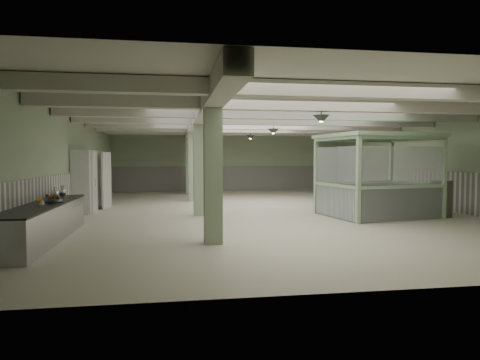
{
  "coord_description": "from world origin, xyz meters",
  "views": [
    {
      "loc": [
        -3.44,
        -15.99,
        2.03
      ],
      "look_at": [
        -1.27,
        -2.31,
        1.3
      ],
      "focal_mm": 32.0,
      "sensor_mm": 36.0,
      "label": 1
    }
  ],
  "objects": [
    {
      "name": "pitcher_near",
      "position": [
        -6.61,
        -2.95,
        1.06
      ],
      "size": [
        0.25,
        0.28,
        0.31
      ],
      "primitive_type": null,
      "rotation": [
        0.0,
        0.0,
        0.18
      ],
      "color": "#B4B4B8",
      "rests_on": "prep_counter"
    },
    {
      "name": "prep_counter",
      "position": [
        -6.54,
        -5.1,
        0.46
      ],
      "size": [
        0.91,
        5.19,
        0.91
      ],
      "color": "#B4B4B8",
      "rests_on": "floor"
    },
    {
      "name": "orange_bowl",
      "position": [
        -6.55,
        -5.36,
        0.94
      ],
      "size": [
        0.26,
        0.26,
        0.08
      ],
      "primitive_type": "cylinder",
      "rotation": [
        0.0,
        0.0,
        0.17
      ],
      "color": "#B2B2B7",
      "rests_on": "prep_counter"
    },
    {
      "name": "walkin_cooler",
      "position": [
        -6.62,
        0.95,
        1.2
      ],
      "size": [
        0.92,
        2.62,
        2.4
      ],
      "color": "silver",
      "rests_on": "floor"
    },
    {
      "name": "guard_booth",
      "position": [
        3.55,
        -2.15,
        1.88
      ],
      "size": [
        3.92,
        3.47,
        2.83
      ],
      "rotation": [
        0.0,
        0.0,
        0.16
      ],
      "color": "#A2C59D",
      "rests_on": "floor"
    },
    {
      "name": "pendant_mid",
      "position": [
        0.5,
        0.5,
        3.05
      ],
      "size": [
        0.44,
        0.44,
        0.22
      ],
      "primitive_type": "cone",
      "rotation": [
        3.14,
        0.0,
        0.0
      ],
      "color": "#2C392B",
      "rests_on": "ceiling"
    },
    {
      "name": "wall_front",
      "position": [
        0.0,
        -10.0,
        1.8
      ],
      "size": [
        14.0,
        0.02,
        3.6
      ],
      "primitive_type": "cube",
      "color": "#A6B792",
      "rests_on": "floor"
    },
    {
      "name": "beam_b",
      "position": [
        0.0,
        -5.0,
        3.42
      ],
      "size": [
        13.9,
        0.35,
        0.32
      ],
      "primitive_type": "cube",
      "color": "beige",
      "rests_on": "ceiling"
    },
    {
      "name": "beam_c",
      "position": [
        0.0,
        -2.5,
        3.42
      ],
      "size": [
        13.9,
        0.35,
        0.32
      ],
      "primitive_type": "cube",
      "color": "beige",
      "rests_on": "ceiling"
    },
    {
      "name": "pendant_front",
      "position": [
        0.5,
        -5.0,
        3.05
      ],
      "size": [
        0.44,
        0.44,
        0.22
      ],
      "primitive_type": "cone",
      "rotation": [
        3.14,
        0.0,
        0.0
      ],
      "color": "#2C392B",
      "rests_on": "ceiling"
    },
    {
      "name": "wainscot_left",
      "position": [
        -6.97,
        0.0,
        0.75
      ],
      "size": [
        0.05,
        19.9,
        1.5
      ],
      "primitive_type": "cube",
      "color": "white",
      "rests_on": "floor"
    },
    {
      "name": "girder",
      "position": [
        -2.5,
        0.0,
        3.38
      ],
      "size": [
        0.45,
        19.9,
        0.4
      ],
      "primitive_type": "cube",
      "color": "beige",
      "rests_on": "ceiling"
    },
    {
      "name": "beam_a",
      "position": [
        0.0,
        -7.5,
        3.42
      ],
      "size": [
        13.9,
        0.35,
        0.32
      ],
      "primitive_type": "cube",
      "color": "beige",
      "rests_on": "ceiling"
    },
    {
      "name": "beam_e",
      "position": [
        0.0,
        2.5,
        3.42
      ],
      "size": [
        13.9,
        0.35,
        0.32
      ],
      "primitive_type": "cube",
      "color": "beige",
      "rests_on": "ceiling"
    },
    {
      "name": "filing_cabinet",
      "position": [
        5.63,
        -2.7,
        0.62
      ],
      "size": [
        0.54,
        0.66,
        1.25
      ],
      "primitive_type": "cube",
      "rotation": [
        0.0,
        0.0,
        0.26
      ],
      "color": "#515345",
      "rests_on": "floor"
    },
    {
      "name": "pendant_back",
      "position": [
        0.5,
        5.5,
        3.05
      ],
      "size": [
        0.44,
        0.44,
        0.22
      ],
      "primitive_type": "cone",
      "rotation": [
        3.14,
        0.0,
        0.0
      ],
      "color": "#2C392B",
      "rests_on": "ceiling"
    },
    {
      "name": "beam_d",
      "position": [
        0.0,
        0.0,
        3.42
      ],
      "size": [
        13.9,
        0.35,
        0.32
      ],
      "primitive_type": "cube",
      "color": "beige",
      "rests_on": "ceiling"
    },
    {
      "name": "beam_f",
      "position": [
        0.0,
        5.0,
        3.42
      ],
      "size": [
        13.9,
        0.35,
        0.32
      ],
      "primitive_type": "cube",
      "color": "beige",
      "rests_on": "ceiling"
    },
    {
      "name": "ceiling",
      "position": [
        0.0,
        0.0,
        3.6
      ],
      "size": [
        14.0,
        20.0,
        0.02
      ],
      "primitive_type": "cube",
      "color": "beige",
      "rests_on": "wall_back"
    },
    {
      "name": "wainscot_right",
      "position": [
        6.97,
        0.0,
        0.75
      ],
      "size": [
        0.05,
        19.9,
        1.5
      ],
      "primitive_type": "cube",
      "color": "white",
      "rests_on": "floor"
    },
    {
      "name": "wall_left",
      "position": [
        -7.0,
        0.0,
        1.8
      ],
      "size": [
        0.02,
        20.0,
        3.6
      ],
      "primitive_type": "cube",
      "color": "#A6B792",
      "rests_on": "floor"
    },
    {
      "name": "wall_right",
      "position": [
        7.0,
        0.0,
        1.8
      ],
      "size": [
        0.02,
        20.0,
        3.6
      ],
      "primitive_type": "cube",
      "color": "#A6B792",
      "rests_on": "floor"
    },
    {
      "name": "column_c",
      "position": [
        -2.5,
        4.0,
        1.8
      ],
      "size": [
        0.42,
        0.42,
        3.6
      ],
      "primitive_type": "cube",
      "color": "#97AB8A",
      "rests_on": "floor"
    },
    {
      "name": "column_d",
      "position": [
        -2.5,
        8.0,
        1.8
      ],
      "size": [
        0.42,
        0.42,
        3.6
      ],
      "primitive_type": "cube",
      "color": "#97AB8A",
      "rests_on": "floor"
    },
    {
      "name": "wall_back",
      "position": [
        0.0,
        10.0,
        1.8
      ],
      "size": [
        14.0,
        0.02,
        3.6
      ],
      "primitive_type": "cube",
      "color": "#A6B792",
      "rests_on": "floor"
    },
    {
      "name": "beam_g",
      "position": [
        0.0,
        7.5,
        3.42
      ],
      "size": [
        13.9,
        0.35,
        0.32
      ],
      "primitive_type": "cube",
      "color": "beige",
      "rests_on": "ceiling"
    },
    {
      "name": "veg_colander",
      "position": [
        -6.39,
        -4.74,
        1.0
      ],
      "size": [
        0.45,
        0.45,
        0.2
      ],
      "primitive_type": null,
      "rotation": [
        0.0,
        0.0,
        0.01
      ],
      "color": "#38383C",
      "rests_on": "prep_counter"
    },
    {
      "name": "column_a",
      "position": [
        -2.5,
        -6.0,
        1.8
      ],
      "size": [
        0.42,
        0.42,
        3.6
      ],
      "primitive_type": "cube",
      "color": "#97AB8A",
      "rests_on": "floor"
    },
    {
      "name": "wainscot_back",
      "position": [
        0.0,
        9.97,
        0.75
      ],
      "size": [
        13.9,
        0.05,
        1.5
      ],
      "primitive_type": "cube",
      "color": "white",
      "rests_on": "floor"
    },
    {
      "name": "column_b",
      "position": [
        -2.5,
        -1.0,
        1.8
      ],
      "size": [
        0.42,
        0.42,
        3.6
      ],
      "primitive_type": "cube",
      "color": "#97AB8A",
      "rests_on": "floor"
    },
    {
      "name": "pitcher_far",
      "position": [
        -6.65,
        -3.58,
        1.06
      ],
      "size": [
        0.23,
        0.27,
        0.32
      ],
      "primitive_type": null,
      "rotation": [
        0.0,
        0.0,
        -0.08
      ],
      "color": "#B4B4B8",
      "rests_on": "prep_counter"
    },
    {
      "name": "floor",
      "position": [
        0.0,
        0.0,
        0.0
      ],
      "size": [
        20.0,
        20.0,
        0.0
      ],
      "primitive_type": "plane",
      "color": "beige",
      "rests_on": "ground"
    }
  ]
}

